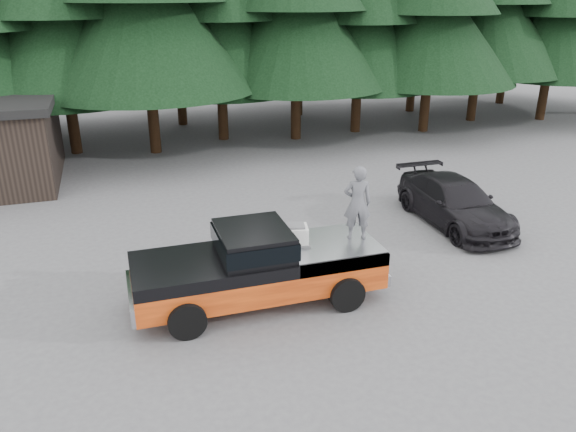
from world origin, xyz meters
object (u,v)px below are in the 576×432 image
object	(u,v)px
pickup_truck	(259,277)
parked_car	(455,202)
air_compressor	(294,236)
man_on_bed	(357,203)

from	to	relation	value
pickup_truck	parked_car	bearing A→B (deg)	21.55
pickup_truck	air_compressor	size ratio (longest dim) A/B	9.58
air_compressor	man_on_bed	world-z (taller)	man_on_bed
man_on_bed	parked_car	xyz separation A→B (m)	(4.73, 2.84, -1.54)
pickup_truck	man_on_bed	bearing A→B (deg)	0.20
pickup_truck	parked_car	xyz separation A→B (m)	(7.22, 2.85, 0.05)
pickup_truck	man_on_bed	size ratio (longest dim) A/B	3.25
pickup_truck	air_compressor	distance (m)	1.30
pickup_truck	parked_car	distance (m)	7.76
parked_car	man_on_bed	bearing A→B (deg)	-148.83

